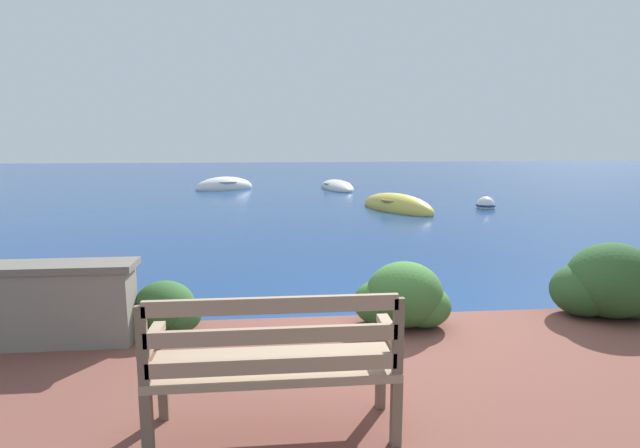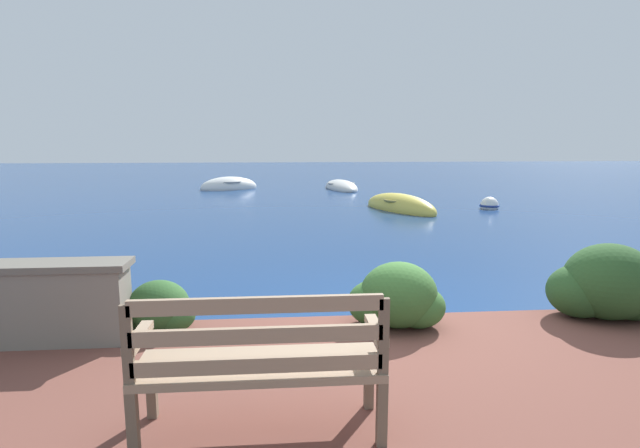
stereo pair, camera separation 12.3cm
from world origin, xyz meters
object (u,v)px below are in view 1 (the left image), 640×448
(park_bench, at_px, (274,361))
(mooring_buoy, at_px, (486,205))
(rowboat_nearest, at_px, (397,208))
(rowboat_mid, at_px, (337,187))
(rowboat_far, at_px, (225,187))

(park_bench, xyz_separation_m, mooring_buoy, (6.26, 11.20, -0.61))
(rowboat_nearest, bearing_deg, mooring_buoy, -112.26)
(park_bench, bearing_deg, rowboat_nearest, 64.24)
(park_bench, relative_size, mooring_buoy, 2.61)
(park_bench, bearing_deg, rowboat_mid, 73.37)
(rowboat_nearest, height_order, rowboat_far, rowboat_far)
(rowboat_nearest, distance_m, mooring_buoy, 2.68)
(rowboat_nearest, bearing_deg, rowboat_mid, -16.09)
(rowboat_nearest, relative_size, rowboat_mid, 0.94)
(park_bench, distance_m, rowboat_nearest, 11.69)
(rowboat_mid, relative_size, mooring_buoy, 5.70)
(rowboat_far, distance_m, mooring_buoy, 10.45)
(park_bench, distance_m, mooring_buoy, 12.84)
(rowboat_far, bearing_deg, rowboat_mid, 151.00)
(mooring_buoy, bearing_deg, rowboat_mid, 119.55)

